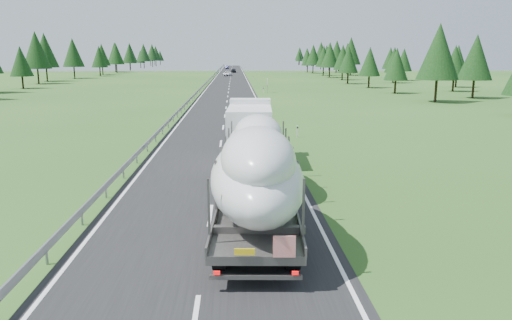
{
  "coord_description": "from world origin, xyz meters",
  "views": [
    {
      "loc": [
        1.11,
        -12.13,
        7.01
      ],
      "look_at": [
        2.09,
        10.34,
        2.21
      ],
      "focal_mm": 35.0,
      "sensor_mm": 36.0,
      "label": 1
    }
  ],
  "objects_px": {
    "distant_van": "(227,73)",
    "distant_car_blue": "(227,67)",
    "boat_truck": "(255,153)",
    "highway_sign": "(267,83)",
    "distant_car_dark": "(233,71)"
  },
  "relations": [
    {
      "from": "distant_van",
      "to": "distant_car_blue",
      "type": "bearing_deg",
      "value": 93.1
    },
    {
      "from": "boat_truck",
      "to": "distant_car_blue",
      "type": "xyz_separation_m",
      "value": [
        -4.39,
        218.0,
        -1.65
      ]
    },
    {
      "from": "highway_sign",
      "to": "distant_car_blue",
      "type": "distance_m",
      "value": 149.21
    },
    {
      "from": "boat_truck",
      "to": "distant_car_dark",
      "type": "relative_size",
      "value": 4.71
    },
    {
      "from": "boat_truck",
      "to": "distant_van",
      "type": "relative_size",
      "value": 3.95
    },
    {
      "from": "highway_sign",
      "to": "boat_truck",
      "type": "xyz_separation_m",
      "value": [
        -5.11,
        -69.09,
        0.63
      ]
    },
    {
      "from": "distant_car_dark",
      "to": "distant_car_blue",
      "type": "xyz_separation_m",
      "value": [
        -3.14,
        47.45,
        0.01
      ]
    },
    {
      "from": "highway_sign",
      "to": "distant_car_blue",
      "type": "bearing_deg",
      "value": 93.65
    },
    {
      "from": "distant_car_dark",
      "to": "distant_car_blue",
      "type": "relative_size",
      "value": 0.96
    },
    {
      "from": "boat_truck",
      "to": "distant_car_blue",
      "type": "height_order",
      "value": "boat_truck"
    },
    {
      "from": "highway_sign",
      "to": "boat_truck",
      "type": "distance_m",
      "value": 69.28
    },
    {
      "from": "highway_sign",
      "to": "distant_van",
      "type": "height_order",
      "value": "highway_sign"
    },
    {
      "from": "boat_truck",
      "to": "distant_van",
      "type": "height_order",
      "value": "boat_truck"
    },
    {
      "from": "distant_van",
      "to": "distant_car_dark",
      "type": "height_order",
      "value": "distant_car_dark"
    },
    {
      "from": "boat_truck",
      "to": "distant_car_dark",
      "type": "distance_m",
      "value": 170.56
    }
  ]
}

